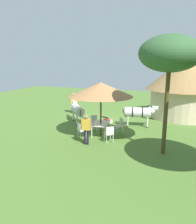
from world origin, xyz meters
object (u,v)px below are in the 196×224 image
Objects in this scene: standing_watcher at (74,101)px; acacia_tree_left_background at (170,54)px; striped_lounge_chair at (107,120)px; zebra_nearest_camera at (77,110)px; thatched_hut at (184,85)px; patio_chair_west_end at (120,124)px; patio_chair_near_hut at (109,133)px; patio_chair_east_end at (94,121)px; guest_beside_umbrella at (86,127)px; patio_chair_near_lawn at (81,129)px; shade_umbrella at (101,89)px; zebra_by_umbrella at (139,112)px; patio_dining_table at (101,124)px.

standing_watcher is 0.32× the size of acacia_tree_left_background.
striped_lounge_chair is 2.20m from zebra_nearest_camera.
patio_chair_west_end is at bearing -32.31° from thatched_hut.
patio_chair_near_hut is at bearing -26.36° from thatched_hut.
guest_beside_umbrella is (2.66, 0.58, 0.45)m from patio_chair_east_end.
patio_chair_west_end is at bearing -129.71° from acacia_tree_left_background.
patio_chair_near_lawn is 0.46× the size of zebra_nearest_camera.
patio_chair_near_hut is (0.08, 1.73, 0.00)m from patio_chair_near_lawn.
standing_watcher is at bearing -137.92° from shade_umbrella.
striped_lounge_chair is at bearing -2.11° from patio_chair_west_end.
shade_umbrella is 2.53m from patio_chair_near_lawn.
zebra_by_umbrella is (-0.49, 4.25, 0.03)m from zebra_nearest_camera.
guest_beside_umbrella is at bearing 63.52° from patio_chair_east_end.
patio_chair_west_end is (-0.82, 0.94, -2.21)m from shade_umbrella.
acacia_tree_left_background is (0.59, 4.59, 4.07)m from patio_chair_near_lawn.
shade_umbrella is 2.12× the size of standing_watcher.
thatched_hut reaches higher than standing_watcher.
striped_lounge_chair is at bearing -139.46° from patio_chair_east_end.
thatched_hut is at bearing -6.67° from zebra_nearest_camera.
guest_beside_umbrella is 1.75× the size of striped_lounge_chair.
standing_watcher is (-5.32, -4.78, 0.52)m from patio_chair_near_hut.
shade_umbrella is at bearing 76.81° from guest_beside_umbrella.
patio_chair_east_end is at bearing -44.11° from thatched_hut.
patio_dining_table is at bearing -77.59° from zebra_nearest_camera.
acacia_tree_left_background reaches higher than guest_beside_umbrella.
zebra_by_umbrella is at bearing 58.61° from guest_beside_umbrella.
patio_chair_near_lawn is at bearing -97.37° from acacia_tree_left_background.
zebra_nearest_camera is (-2.02, -2.50, 0.28)m from patio_dining_table.
patio_chair_east_end is (-1.91, -1.61, 0.00)m from patio_chair_near_hut.
standing_watcher is at bearing 115.38° from guest_beside_umbrella.
patio_chair_west_end is at bearing 45.03° from patio_chair_near_hut.
patio_dining_table is 1.26m from patio_chair_near_hut.
patio_dining_table is at bearing -46.45° from zebra_by_umbrella.
patio_chair_west_end reaches higher than patio_dining_table.
thatched_hut is at bearing 53.63° from guest_beside_umbrella.
standing_watcher reaches higher than zebra_by_umbrella.
patio_chair_west_end is (5.54, -3.50, -1.94)m from thatched_hut.
patio_chair_east_end is at bearing 43.79° from patio_chair_west_end.
zebra_nearest_camera reaches higher than patio_dining_table.
zebra_by_umbrella is (-1.54, 2.54, 0.45)m from patio_chair_east_end.
thatched_hut is at bearing 52.86° from striped_lounge_chair.
patio_chair_near_hut is (7.30, -3.62, -1.94)m from thatched_hut.
acacia_tree_left_background is (5.84, 7.64, 3.54)m from standing_watcher.
patio_dining_table is at bearing 90.00° from patio_chair_west_end.
standing_watcher reaches higher than patio_chair_west_end.
patio_chair_near_lawn and patio_chair_east_end have the same top height.
shade_umbrella reaches higher than striped_lounge_chair.
acacia_tree_left_background reaches higher than thatched_hut.
patio_chair_west_end is at bearing -35.56° from striped_lounge_chair.
shade_umbrella is 1.88× the size of zebra_nearest_camera.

